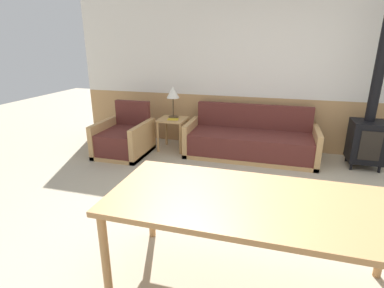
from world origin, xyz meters
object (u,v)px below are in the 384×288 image
at_px(couch, 250,142).
at_px(armchair, 124,139).
at_px(side_table, 173,125).
at_px(wood_stove, 369,125).
at_px(dining_table, 255,208).
at_px(table_lamp, 173,94).

height_order(couch, armchair, armchair).
bearing_deg(couch, side_table, -179.64).
distance_m(side_table, wood_stove, 3.00).
bearing_deg(dining_table, couch, 95.70).
distance_m(table_lamp, wood_stove, 3.02).
bearing_deg(dining_table, side_table, 119.73).
bearing_deg(side_table, couch, 0.36).
distance_m(couch, dining_table, 2.86).
height_order(dining_table, wood_stove, wood_stove).
height_order(armchair, table_lamp, table_lamp).
bearing_deg(wood_stove, side_table, -179.17).
distance_m(couch, side_table, 1.34).
bearing_deg(couch, table_lamp, 176.91).
bearing_deg(wood_stove, table_lamp, 179.30).
relative_size(table_lamp, dining_table, 0.26).
xyz_separation_m(couch, dining_table, (0.28, -2.81, 0.44)).
xyz_separation_m(armchair, wood_stove, (3.70, 0.48, 0.40)).
relative_size(armchair, table_lamp, 1.63).
relative_size(couch, side_table, 3.76).
bearing_deg(side_table, dining_table, -60.27).
bearing_deg(table_lamp, side_table, -80.52).
relative_size(side_table, dining_table, 0.27).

